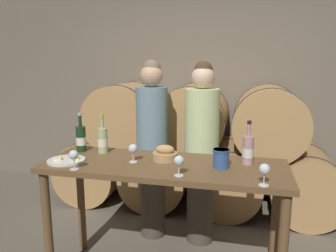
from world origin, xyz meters
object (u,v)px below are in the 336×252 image
person_left (152,147)px  wine_glass_center (179,161)px  wine_bottle_red (81,139)px  blue_crock (221,158)px  cheese_plate (66,160)px  wine_bottle_white (103,140)px  wine_glass_far_left (74,156)px  bread_basket (165,154)px  wine_bottle_rose (248,150)px  tasting_table (164,182)px  wine_glass_right (265,170)px  person_right (201,152)px  wine_glass_left (133,149)px

person_left → wine_glass_center: person_left is taller
wine_bottle_red → blue_crock: size_ratio=2.40×
wine_bottle_red → cheese_plate: size_ratio=1.16×
wine_bottle_white → wine_glass_far_left: bearing=-92.5°
wine_bottle_white → bread_basket: bearing=-8.5°
wine_bottle_rose → bread_basket: wine_bottle_rose is taller
tasting_table → wine_glass_right: wine_glass_right is taller
wine_glass_far_left → person_right: bearing=50.0°
cheese_plate → wine_glass_right: 1.40m
person_right → blue_crock: bearing=-71.3°
wine_bottle_rose → bread_basket: bearing=-176.1°
wine_bottle_white → wine_glass_center: wine_bottle_white is taller
tasting_table → wine_glass_left: bearing=-175.5°
wine_bottle_rose → wine_glass_center: 0.55m
wine_glass_far_left → wine_glass_right: (1.24, -0.01, 0.00)m
wine_bottle_white → person_left: bearing=59.6°
tasting_table → person_right: bearing=73.4°
bread_basket → blue_crock: bearing=-11.9°
wine_bottle_rose → tasting_table: bearing=-167.7°
wine_bottle_red → wine_glass_far_left: (0.17, -0.43, -0.01)m
cheese_plate → wine_glass_center: bearing=-7.3°
person_left → wine_bottle_white: size_ratio=5.36×
bread_basket → wine_glass_center: size_ratio=1.38×
person_left → wine_glass_center: (0.42, -0.86, 0.16)m
blue_crock → cheese_plate: size_ratio=0.48×
wine_glass_far_left → wine_glass_right: size_ratio=1.00×
wine_glass_far_left → wine_glass_left: bearing=36.1°
wine_bottle_rose → cheese_plate: bearing=-169.4°
person_left → wine_glass_right: bearing=-43.8°
wine_glass_right → wine_bottle_red: bearing=162.7°
wine_bottle_white → wine_glass_left: wine_bottle_white is taller
person_right → person_left: bearing=180.0°
wine_glass_right → blue_crock: bearing=135.0°
tasting_table → wine_bottle_white: wine_bottle_white is taller
bread_basket → cheese_plate: (-0.70, -0.20, -0.03)m
wine_glass_left → wine_glass_center: same height
wine_glass_far_left → wine_glass_center: same height
person_right → bread_basket: bearing=-110.3°
wine_glass_left → wine_glass_right: size_ratio=1.00×
tasting_table → wine_glass_center: (0.15, -0.22, 0.23)m
wine_bottle_red → wine_glass_far_left: wine_bottle_red is taller
blue_crock → cheese_plate: blue_crock is taller
wine_bottle_rose → wine_glass_far_left: size_ratio=2.33×
wine_bottle_red → wine_glass_right: (1.41, -0.44, -0.01)m
wine_glass_left → bread_basket: bearing=25.9°
wine_bottle_red → wine_glass_center: (0.88, -0.39, -0.01)m
wine_bottle_white → wine_glass_left: bearing=-30.0°
cheese_plate → wine_glass_far_left: bearing=-45.4°
wine_glass_far_left → wine_glass_center: bearing=3.0°
person_left → wine_bottle_rose: 1.00m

